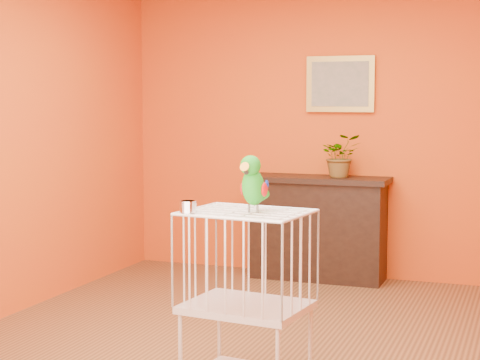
% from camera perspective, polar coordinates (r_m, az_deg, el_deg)
% --- Properties ---
extents(ground, '(4.50, 4.50, 0.00)m').
position_cam_1_polar(ground, '(5.40, 1.41, -11.64)').
color(ground, brown).
rests_on(ground, ground).
extents(room_shell, '(4.50, 4.50, 4.50)m').
position_cam_1_polar(room_shell, '(5.15, 1.46, 5.41)').
color(room_shell, '#D04613').
rests_on(room_shell, ground).
extents(console_cabinet, '(1.25, 0.45, 0.93)m').
position_cam_1_polar(console_cabinet, '(7.23, 5.58, -3.41)').
color(console_cabinet, black).
rests_on(console_cabinet, ground).
extents(potted_plant, '(0.47, 0.49, 0.30)m').
position_cam_1_polar(potted_plant, '(7.12, 7.17, 1.39)').
color(potted_plant, '#26722D').
rests_on(potted_plant, console_cabinet).
extents(framed_picture, '(0.62, 0.04, 0.50)m').
position_cam_1_polar(framed_picture, '(7.29, 7.14, 6.79)').
color(framed_picture, gold).
rests_on(framed_picture, room_shell).
extents(birdcage, '(0.70, 0.57, 1.00)m').
position_cam_1_polar(birdcage, '(4.48, 0.45, -8.37)').
color(birdcage, silver).
rests_on(birdcage, ground).
extents(feed_cup, '(0.09, 0.09, 0.06)m').
position_cam_1_polar(feed_cup, '(4.32, -3.73, -1.90)').
color(feed_cup, silver).
rests_on(feed_cup, birdcage).
extents(parrot, '(0.16, 0.28, 0.32)m').
position_cam_1_polar(parrot, '(4.33, 0.94, -0.22)').
color(parrot, '#59544C').
rests_on(parrot, birdcage).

